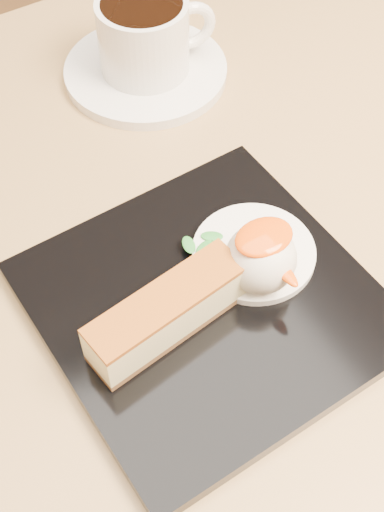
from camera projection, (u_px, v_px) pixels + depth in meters
table at (213, 390)px, 0.64m from camera, size 0.80×0.80×0.72m
dessert_plate at (207, 304)px, 0.50m from camera, size 0.23×0.23×0.01m
cheesecake at (167, 313)px, 0.47m from camera, size 0.12×0.05×0.04m
cream_smear at (254, 252)px, 0.52m from camera, size 0.09×0.09×0.01m
ice_cream_scoop at (261, 259)px, 0.49m from camera, size 0.05×0.05×0.05m
mango_sauce at (264, 237)px, 0.47m from camera, size 0.04×0.03×0.01m
mint_sprig at (202, 243)px, 0.52m from camera, size 0.03×0.02×0.00m
saucer at (146, 71)px, 0.66m from camera, size 0.15×0.15×0.01m
coffee_cup at (146, 35)px, 0.63m from camera, size 0.11×0.08×0.07m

